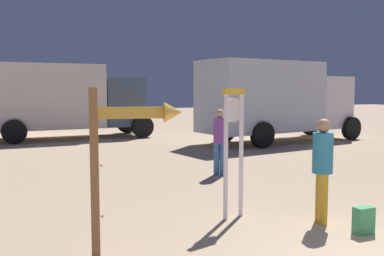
{
  "coord_description": "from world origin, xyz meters",
  "views": [
    {
      "loc": [
        -3.84,
        -3.19,
        2.03
      ],
      "look_at": [
        -0.24,
        5.32,
        1.2
      ],
      "focal_mm": 41.22,
      "sensor_mm": 36.0,
      "label": 1
    }
  ],
  "objects_px": {
    "person_distant": "(220,138)",
    "arrow_sign": "(128,143)",
    "standing_clock": "(233,139)",
    "box_truck_far": "(57,98)",
    "backpack": "(363,221)",
    "person_near_clock": "(322,165)",
    "box_truck_near": "(275,99)"
  },
  "relations": [
    {
      "from": "person_near_clock",
      "to": "person_distant",
      "type": "distance_m",
      "value": 3.93
    },
    {
      "from": "standing_clock",
      "to": "box_truck_far",
      "type": "height_order",
      "value": "box_truck_far"
    },
    {
      "from": "person_near_clock",
      "to": "person_distant",
      "type": "height_order",
      "value": "person_near_clock"
    },
    {
      "from": "arrow_sign",
      "to": "box_truck_near",
      "type": "xyz_separation_m",
      "value": [
        8.12,
        9.07,
        0.27
      ]
    },
    {
      "from": "person_near_clock",
      "to": "backpack",
      "type": "height_order",
      "value": "person_near_clock"
    },
    {
      "from": "arrow_sign",
      "to": "person_near_clock",
      "type": "distance_m",
      "value": 3.07
    },
    {
      "from": "standing_clock",
      "to": "person_distant",
      "type": "height_order",
      "value": "standing_clock"
    },
    {
      "from": "person_near_clock",
      "to": "box_truck_far",
      "type": "height_order",
      "value": "box_truck_far"
    },
    {
      "from": "arrow_sign",
      "to": "box_truck_far",
      "type": "relative_size",
      "value": 0.3
    },
    {
      "from": "standing_clock",
      "to": "person_distant",
      "type": "distance_m",
      "value": 3.44
    },
    {
      "from": "box_truck_near",
      "to": "box_truck_far",
      "type": "relative_size",
      "value": 0.99
    },
    {
      "from": "standing_clock",
      "to": "backpack",
      "type": "height_order",
      "value": "standing_clock"
    },
    {
      "from": "standing_clock",
      "to": "backpack",
      "type": "xyz_separation_m",
      "value": [
        1.31,
        -1.4,
        -1.05
      ]
    },
    {
      "from": "backpack",
      "to": "box_truck_far",
      "type": "height_order",
      "value": "box_truck_far"
    },
    {
      "from": "arrow_sign",
      "to": "box_truck_far",
      "type": "xyz_separation_m",
      "value": [
        0.61,
        13.39,
        0.26
      ]
    },
    {
      "from": "person_near_clock",
      "to": "person_distant",
      "type": "bearing_deg",
      "value": 86.39
    },
    {
      "from": "standing_clock",
      "to": "person_near_clock",
      "type": "distance_m",
      "value": 1.39
    },
    {
      "from": "person_near_clock",
      "to": "arrow_sign",
      "type": "bearing_deg",
      "value": -177.02
    },
    {
      "from": "backpack",
      "to": "person_distant",
      "type": "distance_m",
      "value": 4.6
    },
    {
      "from": "backpack",
      "to": "box_truck_far",
      "type": "relative_size",
      "value": 0.05
    },
    {
      "from": "arrow_sign",
      "to": "person_near_clock",
      "type": "xyz_separation_m",
      "value": [
        3.02,
        0.16,
        -0.5
      ]
    },
    {
      "from": "backpack",
      "to": "person_near_clock",
      "type": "bearing_deg",
      "value": 108.63
    },
    {
      "from": "person_near_clock",
      "to": "backpack",
      "type": "xyz_separation_m",
      "value": [
        0.21,
        -0.63,
        -0.7
      ]
    },
    {
      "from": "box_truck_near",
      "to": "backpack",
      "type": "bearing_deg",
      "value": -117.1
    },
    {
      "from": "box_truck_far",
      "to": "person_distant",
      "type": "bearing_deg",
      "value": -74.07
    },
    {
      "from": "person_near_clock",
      "to": "box_truck_near",
      "type": "xyz_separation_m",
      "value": [
        5.1,
        8.91,
        0.77
      ]
    },
    {
      "from": "person_near_clock",
      "to": "person_distant",
      "type": "relative_size",
      "value": 1.02
    },
    {
      "from": "person_near_clock",
      "to": "box_truck_near",
      "type": "relative_size",
      "value": 0.23
    },
    {
      "from": "person_distant",
      "to": "box_truck_near",
      "type": "xyz_separation_m",
      "value": [
        4.85,
        4.99,
        0.78
      ]
    },
    {
      "from": "standing_clock",
      "to": "person_distant",
      "type": "relative_size",
      "value": 1.31
    },
    {
      "from": "box_truck_near",
      "to": "person_distant",
      "type": "bearing_deg",
      "value": -134.18
    },
    {
      "from": "person_distant",
      "to": "arrow_sign",
      "type": "bearing_deg",
      "value": -128.71
    }
  ]
}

